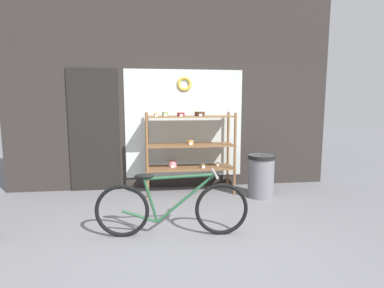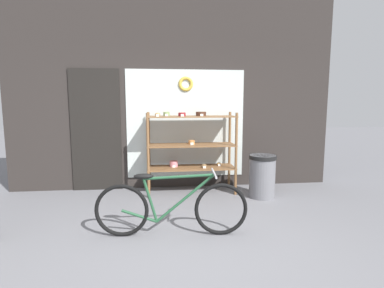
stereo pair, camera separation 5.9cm
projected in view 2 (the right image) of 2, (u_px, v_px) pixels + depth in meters
name	position (u px, v px, depth m)	size (l,w,h in m)	color
ground_plane	(189.00, 253.00, 3.04)	(30.00, 30.00, 0.00)	slate
storefront_facade	(172.00, 88.00, 5.26)	(5.73, 0.13, 3.65)	#2D2826
display_case	(191.00, 144.00, 5.04)	(1.48, 0.50, 1.37)	brown
bicycle	(171.00, 207.00, 3.41)	(1.75, 0.46, 0.75)	black
trash_bin	(262.00, 175.00, 4.83)	(0.44, 0.44, 0.69)	slate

